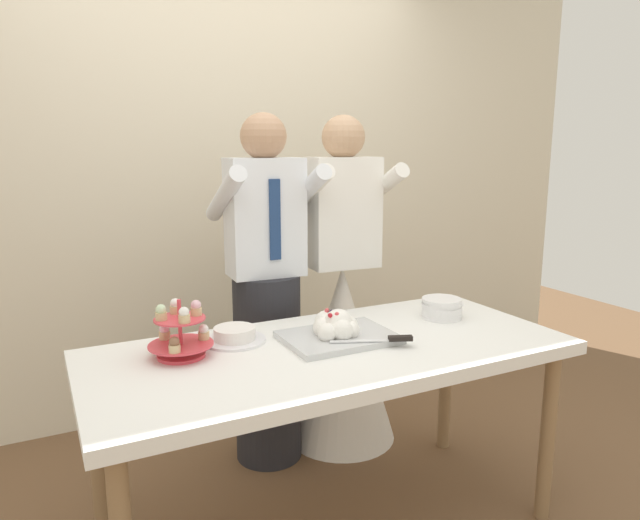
{
  "coord_description": "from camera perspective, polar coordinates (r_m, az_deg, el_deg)",
  "views": [
    {
      "loc": [
        -0.96,
        -1.8,
        1.51
      ],
      "look_at": [
        0.03,
        0.15,
        1.07
      ],
      "focal_mm": 32.16,
      "sensor_mm": 36.0,
      "label": 1
    }
  ],
  "objects": [
    {
      "name": "round_cake",
      "position": [
        2.23,
        -8.5,
        -7.44
      ],
      "size": [
        0.24,
        0.24,
        0.06
      ],
      "color": "white",
      "rests_on": "dessert_table"
    },
    {
      "name": "main_cake_tray",
      "position": [
        2.22,
        1.76,
        -7.02
      ],
      "size": [
        0.43,
        0.35,
        0.12
      ],
      "color": "silver",
      "rests_on": "dessert_table"
    },
    {
      "name": "person_bride",
      "position": [
        2.96,
        2.19,
        -7.02
      ],
      "size": [
        0.56,
        0.56,
        1.66
      ],
      "color": "white",
      "rests_on": "ground_plane"
    },
    {
      "name": "person_groom",
      "position": [
        2.73,
        -5.32,
        -5.01
      ],
      "size": [
        0.48,
        0.51,
        1.66
      ],
      "color": "#232328",
      "rests_on": "ground_plane"
    },
    {
      "name": "plate_stack",
      "position": [
        2.56,
        12.02,
        -4.7
      ],
      "size": [
        0.18,
        0.18,
        0.09
      ],
      "color": "white",
      "rests_on": "dessert_table"
    },
    {
      "name": "cupcake_stand",
      "position": [
        2.1,
        -13.71,
        -7.14
      ],
      "size": [
        0.23,
        0.23,
        0.21
      ],
      "color": "#D83F4C",
      "rests_on": "dessert_table"
    },
    {
      "name": "rear_wall",
      "position": [
        3.34,
        -10.29,
        10.03
      ],
      "size": [
        5.2,
        0.1,
        2.9
      ],
      "primitive_type": "cube",
      "color": "beige",
      "rests_on": "ground_plane"
    },
    {
      "name": "dessert_table",
      "position": [
        2.2,
        1.17,
        -10.37
      ],
      "size": [
        1.8,
        0.8,
        0.78
      ],
      "color": "white",
      "rests_on": "ground_plane"
    }
  ]
}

